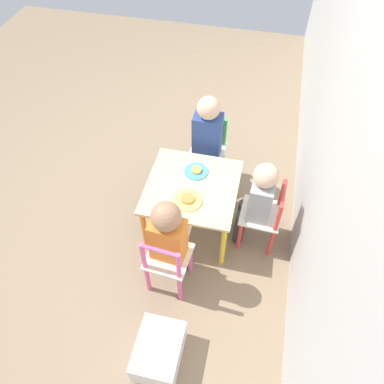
{
  "coord_description": "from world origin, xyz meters",
  "views": [
    {
      "loc": [
        1.55,
        0.35,
        2.28
      ],
      "look_at": [
        0.0,
        0.0,
        0.36
      ],
      "focal_mm": 35.0,
      "sensor_mm": 36.0,
      "label": 1
    }
  ],
  "objects": [
    {
      "name": "chair_green",
      "position": [
        -0.49,
        0.01,
        0.27
      ],
      "size": [
        0.27,
        0.27,
        0.54
      ],
      "rotation": [
        0.0,
        0.0,
        1.54
      ],
      "color": "silver",
      "rests_on": "ground_plane"
    },
    {
      "name": "plate_right",
      "position": [
        0.13,
        0.0,
        0.44
      ],
      "size": [
        0.19,
        0.19,
        0.03
      ],
      "color": "#EADB66",
      "rests_on": "kids_table"
    },
    {
      "name": "ground_plane",
      "position": [
        0.0,
        0.0,
        0.0
      ],
      "size": [
        6.0,
        6.0,
        0.0
      ],
      "primitive_type": "plane",
      "color": "#8C755B"
    },
    {
      "name": "plate_left",
      "position": [
        -0.13,
        0.0,
        0.44
      ],
      "size": [
        0.16,
        0.16,
        0.03
      ],
      "color": "#4C9EE0",
      "rests_on": "kids_table"
    },
    {
      "name": "storage_bin",
      "position": [
        0.96,
        0.03,
        0.1
      ],
      "size": [
        0.33,
        0.25,
        0.19
      ],
      "color": "silver",
      "rests_on": "ground_plane"
    },
    {
      "name": "chair_pink",
      "position": [
        0.49,
        -0.04,
        0.27
      ],
      "size": [
        0.28,
        0.28,
        0.54
      ],
      "rotation": [
        0.0,
        0.0,
        -1.66
      ],
      "color": "silver",
      "rests_on": "ground_plane"
    },
    {
      "name": "child_back",
      "position": [
        0.02,
        0.43,
        0.44
      ],
      "size": [
        0.21,
        0.21,
        0.73
      ],
      "rotation": [
        0.0,
        0.0,
        -0.04
      ],
      "color": "#38383D",
      "rests_on": "ground_plane"
    },
    {
      "name": "chair_red",
      "position": [
        0.02,
        0.49,
        0.27
      ],
      "size": [
        0.27,
        0.27,
        0.54
      ],
      "rotation": [
        0.0,
        0.0,
        -0.04
      ],
      "color": "silver",
      "rests_on": "ground_plane"
    },
    {
      "name": "kids_table",
      "position": [
        0.0,
        0.0,
        0.37
      ],
      "size": [
        0.6,
        0.6,
        0.43
      ],
      "color": "beige",
      "rests_on": "ground_plane"
    },
    {
      "name": "child_left",
      "position": [
        -0.43,
        0.01,
        0.48
      ],
      "size": [
        0.22,
        0.2,
        0.8
      ],
      "rotation": [
        0.0,
        0.0,
        1.54
      ],
      "color": "#38383D",
      "rests_on": "ground_plane"
    },
    {
      "name": "child_right",
      "position": [
        0.43,
        -0.04,
        0.46
      ],
      "size": [
        0.22,
        0.21,
        0.76
      ],
      "rotation": [
        0.0,
        0.0,
        -1.66
      ],
      "color": "#38383D",
      "rests_on": "ground_plane"
    },
    {
      "name": "house_wall",
      "position": [
        0.0,
        0.75,
        1.3
      ],
      "size": [
        6.0,
        0.06,
        2.6
      ],
      "color": "beige",
      "rests_on": "ground_plane"
    }
  ]
}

